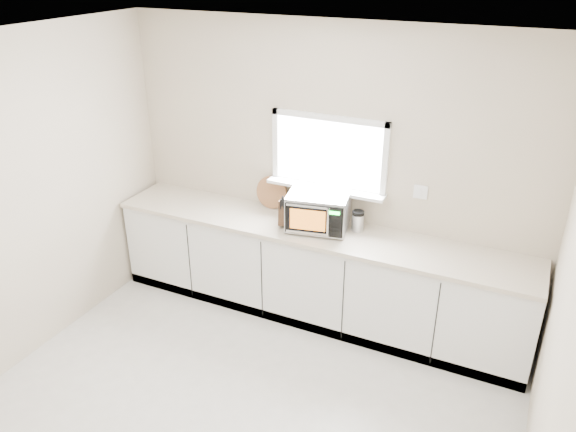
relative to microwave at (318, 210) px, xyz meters
The scene contains 7 objects.
back_wall 0.39m from the microwave, 94.31° to the left, with size 4.00×0.17×2.70m.
cabinets 0.66m from the microwave, 155.22° to the right, with size 3.92×0.60×0.88m, color white.
countertop 0.20m from the microwave, 137.63° to the right, with size 3.92×0.64×0.04m, color beige.
microwave is the anchor object (origin of this frame).
knife_block 0.31m from the microwave, 166.72° to the right, with size 0.16×0.23×0.31m.
cutting_board 0.63m from the microwave, 158.45° to the left, with size 0.32×0.32×0.02m, color #AF6B43.
coffee_grinder 0.36m from the microwave, 18.75° to the left, with size 0.14×0.14×0.19m.
Camera 1 is at (1.71, -2.50, 3.21)m, focal length 35.00 mm.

